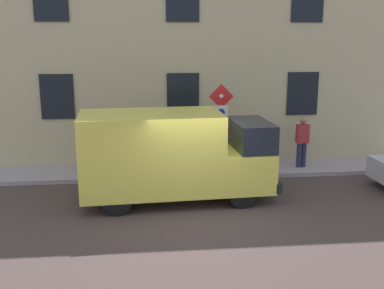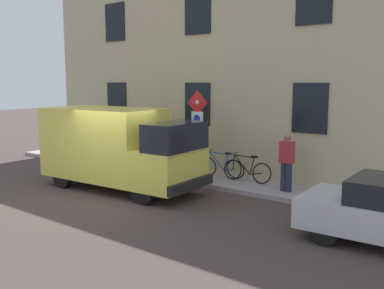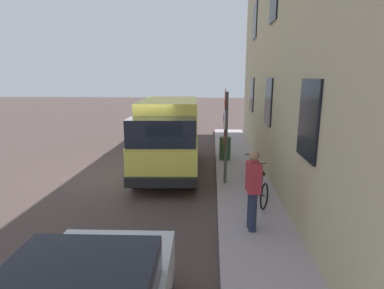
{
  "view_description": "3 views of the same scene",
  "coord_description": "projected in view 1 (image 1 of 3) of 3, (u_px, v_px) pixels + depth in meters",
  "views": [
    {
      "loc": [
        -11.22,
        1.22,
        4.53
      ],
      "look_at": [
        2.34,
        -0.12,
        1.25
      ],
      "focal_mm": 42.62,
      "sensor_mm": 36.0,
      "label": 1
    },
    {
      "loc": [
        -8.12,
        -9.39,
        3.31
      ],
      "look_at": [
        2.58,
        -1.06,
        1.35
      ],
      "focal_mm": 40.65,
      "sensor_mm": 36.0,
      "label": 2
    },
    {
      "loc": [
        2.45,
        -9.96,
        3.32
      ],
      "look_at": [
        1.84,
        -0.82,
        1.27
      ],
      "focal_mm": 28.34,
      "sensor_mm": 36.0,
      "label": 3
    }
  ],
  "objects": [
    {
      "name": "ground_plane",
      "position": [
        196.0,
        211.0,
        12.04
      ],
      "size": [
        80.0,
        80.0,
        0.0
      ],
      "primitive_type": "plane",
      "color": "#473936"
    },
    {
      "name": "sidewalk_slab",
      "position": [
        185.0,
        171.0,
        15.35
      ],
      "size": [
        1.65,
        17.29,
        0.14
      ],
      "primitive_type": "cube",
      "color": "#A2969C",
      "rests_on": "ground_plane"
    },
    {
      "name": "building_facade",
      "position": [
        182.0,
        52.0,
        15.58
      ],
      "size": [
        0.75,
        15.29,
        7.92
      ],
      "color": "#BFAF87",
      "rests_on": "ground_plane"
    },
    {
      "name": "sign_post_stacked",
      "position": [
        221.0,
        120.0,
        14.42
      ],
      "size": [
        0.15,
        0.56,
        2.79
      ],
      "color": "#474C47",
      "rests_on": "sidewalk_slab"
    },
    {
      "name": "delivery_van",
      "position": [
        173.0,
        154.0,
        12.56
      ],
      "size": [
        2.32,
        5.44,
        2.5
      ],
      "rotation": [
        0.0,
        0.0,
        4.77
      ],
      "color": "#E9DB50",
      "rests_on": "ground_plane"
    },
    {
      "name": "bicycle_black",
      "position": [
        253.0,
        154.0,
        15.75
      ],
      "size": [
        0.46,
        1.71,
        0.89
      ],
      "rotation": [
        0.0,
        0.0,
        1.61
      ],
      "color": "black",
      "rests_on": "sidewalk_slab"
    },
    {
      "name": "bicycle_blue",
      "position": [
        225.0,
        155.0,
        15.65
      ],
      "size": [
        0.46,
        1.72,
        0.89
      ],
      "rotation": [
        0.0,
        0.0,
        1.65
      ],
      "color": "black",
      "rests_on": "sidewalk_slab"
    },
    {
      "name": "pedestrian",
      "position": [
        302.0,
        140.0,
        15.37
      ],
      "size": [
        0.3,
        0.42,
        1.72
      ],
      "rotation": [
        0.0,
        0.0,
        3.23
      ],
      "color": "#262B47",
      "rests_on": "sidewalk_slab"
    },
    {
      "name": "litter_bin",
      "position": [
        136.0,
        161.0,
        14.62
      ],
      "size": [
        0.44,
        0.44,
        0.9
      ],
      "primitive_type": "cylinder",
      "color": "#2D5133",
      "rests_on": "sidewalk_slab"
    }
  ]
}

